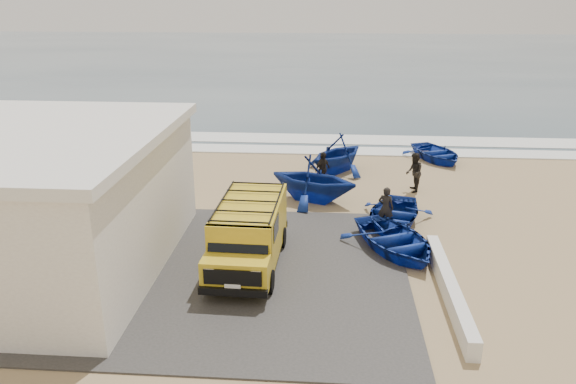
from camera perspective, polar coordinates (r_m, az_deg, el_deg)
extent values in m
plane|color=tan|center=(19.07, -0.72, -5.48)|extent=(160.00, 160.00, 0.00)
cube|color=#3E3B39|center=(17.57, -7.87, -7.93)|extent=(12.00, 10.00, 0.05)
cube|color=#385166|center=(73.64, 3.15, 13.44)|extent=(180.00, 88.00, 0.01)
cube|color=white|center=(30.32, 1.24, 4.29)|extent=(180.00, 1.60, 0.06)
cube|color=white|center=(32.73, 1.48, 5.44)|extent=(180.00, 2.20, 0.04)
cube|color=white|center=(18.69, -24.89, -1.30)|extent=(8.00, 9.00, 4.00)
cube|color=silver|center=(18.10, -25.87, 5.06)|extent=(8.40, 9.40, 0.30)
cube|color=black|center=(18.29, -12.05, 1.71)|extent=(0.08, 0.70, 0.90)
cube|color=silver|center=(16.58, 16.06, -9.38)|extent=(0.35, 6.00, 0.55)
cube|color=gold|center=(17.66, -3.86, -3.54)|extent=(2.00, 3.90, 1.62)
cube|color=gold|center=(15.73, -5.30, -8.17)|extent=(1.90, 0.95, 0.89)
cube|color=black|center=(15.79, -5.07, -4.86)|extent=(1.73, 0.39, 0.71)
cube|color=black|center=(15.29, -5.66, -8.65)|extent=(1.59, 0.13, 0.44)
cube|color=black|center=(15.47, -5.62, -10.08)|extent=(1.91, 0.20, 0.22)
cube|color=black|center=(17.29, -3.95, -0.90)|extent=(1.89, 3.60, 0.06)
cylinder|color=black|center=(16.46, -8.01, -8.69)|extent=(0.24, 0.70, 0.69)
cylinder|color=black|center=(19.12, -5.84, -4.37)|extent=(0.24, 0.70, 0.69)
cylinder|color=black|center=(16.15, -1.89, -9.09)|extent=(0.24, 0.70, 0.69)
cylinder|color=black|center=(18.85, -0.61, -4.63)|extent=(0.24, 0.70, 0.69)
imported|color=navy|center=(18.86, 10.81, -4.80)|extent=(4.16, 4.72, 0.81)
imported|color=navy|center=(20.96, 10.60, -2.27)|extent=(3.60, 4.32, 0.77)
imported|color=navy|center=(22.75, 2.58, 1.38)|extent=(4.55, 4.27, 1.92)
imported|color=navy|center=(26.60, 5.04, 3.96)|extent=(4.48, 4.57, 1.83)
imported|color=navy|center=(29.46, 14.84, 3.85)|extent=(3.72, 4.30, 0.75)
imported|color=black|center=(20.47, 9.90, -1.59)|extent=(0.66, 0.55, 1.56)
imported|color=black|center=(24.43, 12.69, 1.94)|extent=(0.65, 0.83, 1.70)
imported|color=black|center=(24.55, 3.52, 2.31)|extent=(0.87, 0.95, 1.56)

